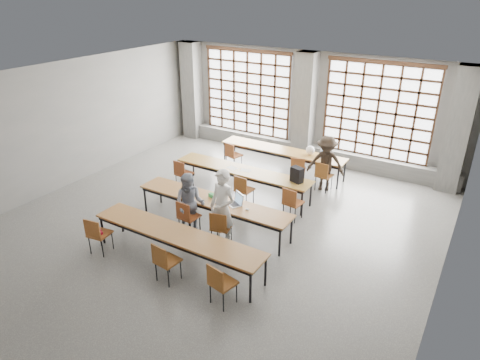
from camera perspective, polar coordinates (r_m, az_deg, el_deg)
name	(u,v)px	position (r m, az deg, el deg)	size (l,w,h in m)	color
floor	(214,227)	(10.45, -3.54, -6.27)	(11.00, 11.00, 0.00)	#4F4F4C
ceiling	(209,82)	(9.15, -4.13, 12.84)	(11.00, 11.00, 0.00)	silver
wall_back	(308,106)	(14.28, 9.07, 9.75)	(10.00, 10.00, 0.00)	#60605E
wall_left	(65,125)	(13.05, -22.27, 6.77)	(11.00, 11.00, 0.00)	#60605E
wall_right	(453,218)	(8.16, 26.51, -4.54)	(11.00, 11.00, 0.00)	#60605E
column_left	(192,91)	(16.24, -6.40, 11.73)	(0.60, 0.55, 3.50)	#51514F
column_mid	(305,108)	(14.03, 8.61, 9.51)	(0.60, 0.55, 3.50)	#51514F
column_right	(458,131)	(13.05, 27.11, 5.88)	(0.60, 0.55, 3.50)	#51514F
window_left	(247,93)	(15.14, 0.98, 11.50)	(3.32, 0.12, 3.00)	white
window_right	(378,112)	(13.51, 17.87, 8.67)	(3.32, 0.12, 3.00)	white
sill_ledge	(303,151)	(14.56, 8.37, 3.88)	(9.80, 0.35, 0.50)	#51514F
desk_row_a	(282,152)	(13.23, 5.63, 3.78)	(4.00, 0.70, 0.73)	brown
desk_row_b	(242,172)	(11.75, 0.32, 1.10)	(4.00, 0.70, 0.73)	brown
desk_row_c	(213,202)	(10.16, -3.62, -2.95)	(4.00, 0.70, 0.73)	brown
desk_row_d	(177,236)	(8.95, -8.42, -7.35)	(4.00, 0.70, 0.73)	brown
chair_back_left	(232,153)	(13.41, -1.04, 3.59)	(0.51, 0.51, 0.88)	brown
chair_back_mid	(298,168)	(12.44, 7.73, 1.62)	(0.52, 0.53, 0.88)	brown
chair_back_right	(323,174)	(12.18, 11.02, 0.86)	(0.46, 0.46, 0.88)	brown
chair_mid_left	(182,172)	(12.18, -7.71, 1.10)	(0.44, 0.45, 0.88)	brown
chair_mid_centre	(243,188)	(11.13, 0.38, -1.04)	(0.45, 0.45, 0.88)	brown
chair_mid_right	(292,201)	(10.55, 6.90, -2.75)	(0.47, 0.47, 0.88)	brown
chair_front_left	(187,215)	(9.94, -7.11, -4.61)	(0.44, 0.45, 0.88)	brown
chair_front_right	(220,225)	(9.46, -2.67, -6.06)	(0.50, 0.50, 0.88)	brown
chair_near_left	(97,232)	(9.71, -18.55, -6.61)	(0.48, 0.48, 0.88)	brown
chair_near_mid	(164,259)	(8.52, -10.04, -10.34)	(0.46, 0.46, 0.88)	brown
chair_near_right	(220,281)	(7.87, -2.68, -13.30)	(0.50, 0.50, 0.88)	brown
student_male	(222,208)	(9.38, -2.37, -3.78)	(0.66, 0.43, 1.80)	silver
student_female	(190,204)	(9.93, -6.70, -3.22)	(0.73, 0.57, 1.50)	#182548
student_back	(326,163)	(12.19, 11.37, 2.19)	(1.03, 0.59, 1.60)	black
laptop_front	(236,201)	(9.89, -0.53, -2.88)	(0.46, 0.44, 0.26)	#AFAFB4
laptop_back	(325,155)	(12.80, 11.27, 3.28)	(0.39, 0.35, 0.26)	#B4B5B9
mouse	(247,209)	(9.65, 0.96, -3.93)	(0.10, 0.06, 0.04)	white
green_box	(213,196)	(10.19, -3.61, -2.15)	(0.25, 0.09, 0.09)	#2E8F43
phone	(217,203)	(9.96, -3.10, -3.06)	(0.13, 0.06, 0.01)	black
paper_sheet_b	(232,168)	(11.83, -1.06, 1.62)	(0.30, 0.21, 0.00)	white
paper_sheet_c	(245,170)	(11.67, 0.74, 1.30)	(0.30, 0.21, 0.00)	white
backpack	(297,175)	(11.01, 7.60, 0.71)	(0.32, 0.20, 0.40)	black
plastic_bag	(310,150)	(12.87, 9.37, 3.93)	(0.26, 0.21, 0.29)	white
red_pouch	(100,232)	(9.78, -18.22, -6.58)	(0.20, 0.08, 0.06)	#B4162E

